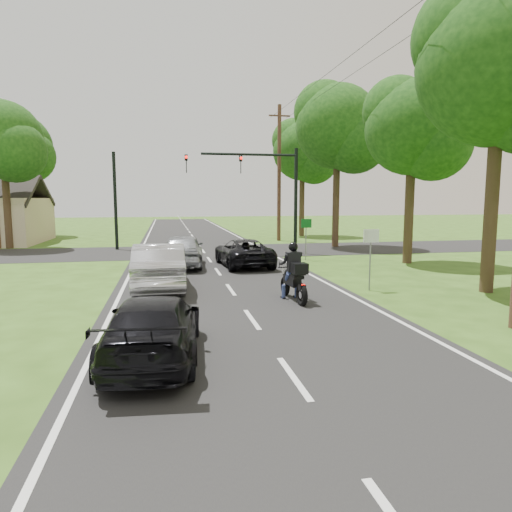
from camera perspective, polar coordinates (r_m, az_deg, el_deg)
The scene contains 18 objects.
ground at distance 12.08m, azimuth -0.52°, elevation -7.97°, with size 140.00×140.00×0.00m, color #2E4D15.
road at distance 21.79m, azimuth -5.37°, elevation -1.16°, with size 8.00×100.00×0.01m, color black.
cross_road at distance 27.72m, azimuth -6.63°, elevation 0.61°, with size 60.00×7.00×0.01m, color black.
motorcycle_rider at distance 14.14m, azimuth 4.78°, elevation -2.72°, with size 0.62×2.16×1.86m.
dark_suv at distance 21.42m, azimuth -1.58°, elevation 0.46°, with size 2.12×4.60×1.28m, color black.
silver_sedan at distance 16.32m, azimuth -12.03°, elevation -1.23°, with size 1.69×4.86×1.60m, color silver.
silver_suv at distance 21.49m, azimuth -9.10°, elevation 0.75°, with size 1.82×4.53×1.54m, color #9DA1A5.
dark_car_behind at distance 9.31m, azimuth -12.68°, elevation -8.68°, with size 1.76×4.33×1.26m, color black.
traffic_signal at distance 26.06m, azimuth 1.03°, elevation 9.34°, with size 6.38×0.44×6.00m.
signal_pole_far at distance 29.62m, azimuth -17.18°, elevation 6.56°, with size 0.20×0.20×6.00m, color black.
utility_pole_far at distance 34.54m, azimuth 2.91°, elevation 10.37°, with size 1.60×0.28×10.00m.
sign_white at distance 16.06m, azimuth 14.16°, elevation 1.39°, with size 0.55×0.07×2.12m.
sign_green at distance 23.57m, azimuth 6.29°, elevation 3.35°, with size 0.55×0.07×2.12m.
tree_row_c at distance 23.69m, azimuth 19.75°, elevation 14.23°, with size 4.80×4.65×8.76m.
tree_row_d at distance 30.68m, azimuth 10.87°, elevation 15.07°, with size 5.76×5.58×10.45m.
tree_row_e at distance 39.18m, azimuth 6.32°, elevation 12.52°, with size 5.28×5.12×9.61m.
tree_left_near at distance 32.85m, azimuth -28.74°, elevation 12.22°, with size 5.12×4.96×9.22m.
tree_left_far at distance 42.99m, azimuth -27.29°, elevation 11.71°, with size 5.76×5.58×10.14m.
Camera 1 is at (-2.15, -11.46, 3.16)m, focal length 32.00 mm.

